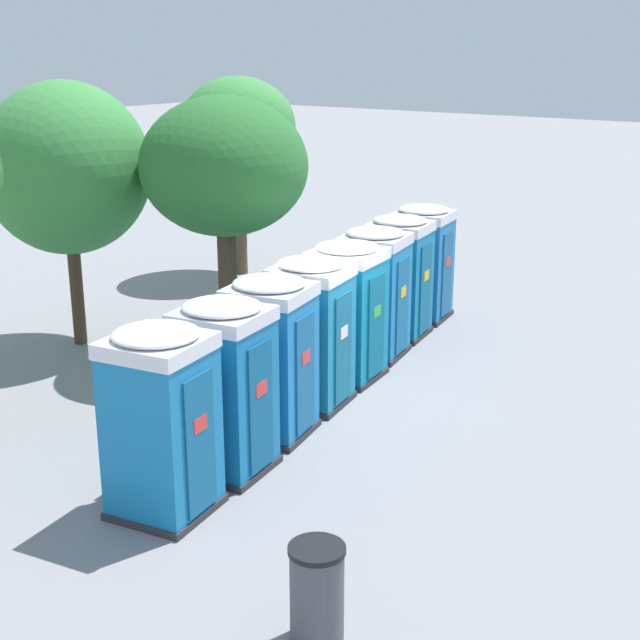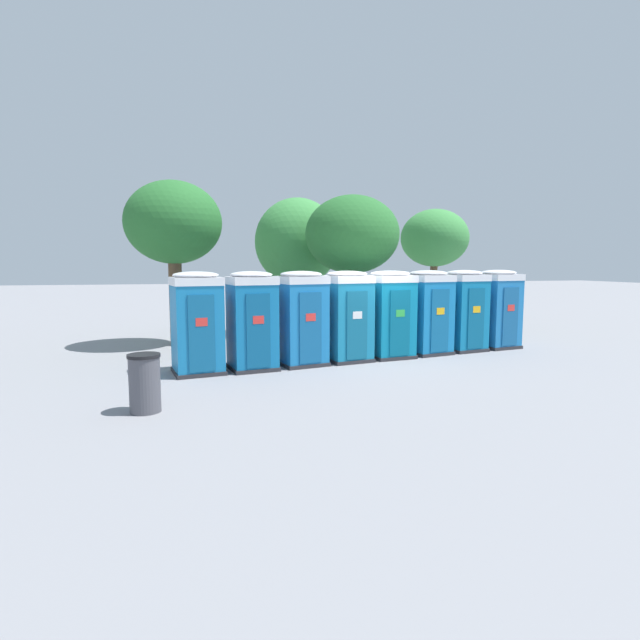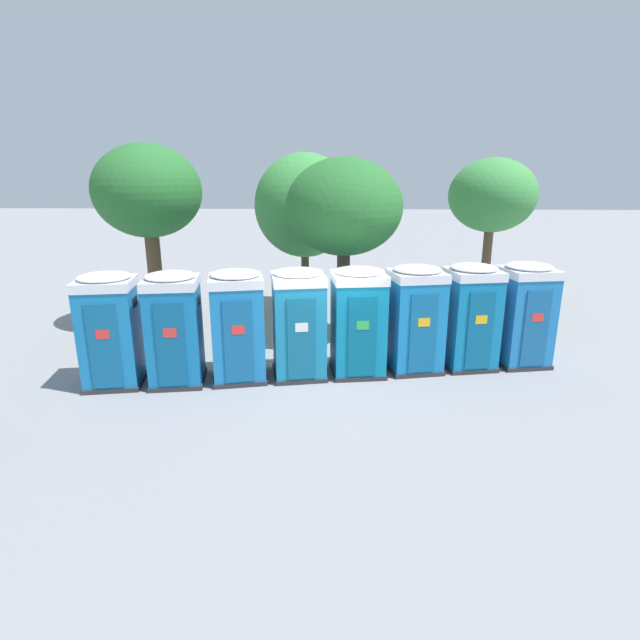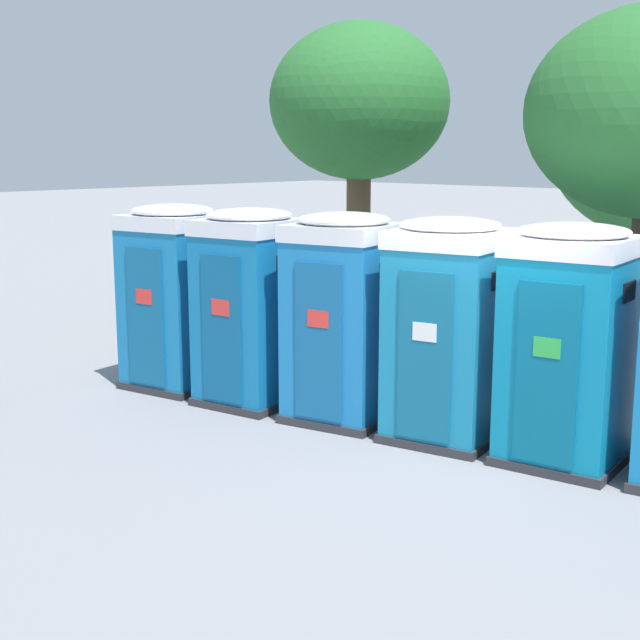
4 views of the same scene
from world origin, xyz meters
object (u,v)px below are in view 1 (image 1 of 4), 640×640
object	(u,v)px
portapotty_3	(312,331)
portapotty_5	(374,292)
street_tree_3	(224,168)
portapotty_4	(347,310)
portapotty_1	(225,386)
street_tree_0	(67,169)
trash_can	(317,593)
portapotty_2	(271,356)
portapotty_7	(422,262)
portapotty_6	(399,276)
portapotty_0	(162,421)
street_tree_2	(238,127)

from	to	relation	value
portapotty_3	portapotty_5	xyz separation A→B (m)	(2.71, 0.52, -0.00)
street_tree_3	portapotty_4	bearing A→B (deg)	-82.17
portapotty_1	street_tree_0	size ratio (longest dim) A/B	0.48
street_tree_3	trash_can	xyz separation A→B (m)	(-6.05, -6.66, -3.13)
trash_can	portapotty_1	bearing A→B (deg)	55.18
portapotty_2	portapotty_5	xyz separation A→B (m)	(4.08, 0.76, -0.00)
portapotty_4	portapotty_7	xyz separation A→B (m)	(4.07, 0.81, 0.00)
portapotty_1	portapotty_6	world-z (taller)	same
portapotty_3	portapotty_5	distance (m)	2.76
portapotty_6	trash_can	size ratio (longest dim) A/B	2.35
portapotty_3	trash_can	world-z (taller)	portapotty_3
portapotty_4	street_tree_3	bearing A→B (deg)	97.83
portapotty_6	portapotty_7	xyz separation A→B (m)	(1.36, 0.24, 0.00)
portapotty_0	portapotty_5	xyz separation A→B (m)	(6.80, 1.20, -0.00)
portapotty_7	portapotty_4	bearing A→B (deg)	-168.72
portapotty_3	portapotty_6	world-z (taller)	same
portapotty_0	street_tree_2	world-z (taller)	street_tree_2
portapotty_7	street_tree_2	xyz separation A→B (m)	(0.66, 5.91, 2.55)
street_tree_3	portapotty_0	bearing A→B (deg)	-145.72
portapotty_3	portapotty_4	distance (m)	1.38
trash_can	portapotty_0	bearing A→B (deg)	73.38
portapotty_2	portapotty_6	xyz separation A→B (m)	(5.43, 1.03, 0.00)
portapotty_0	street_tree_3	xyz separation A→B (m)	(5.10, 3.48, 2.40)
portapotty_0	street_tree_3	distance (m)	6.62
portapotty_2	portapotty_5	bearing A→B (deg)	10.57
portapotty_5	street_tree_3	bearing A→B (deg)	126.84
portapotty_2	portapotty_7	world-z (taller)	same
street_tree_0	street_tree_3	distance (m)	3.22
portapotty_1	street_tree_2	distance (m)	11.82
portapotty_2	street_tree_3	size ratio (longest dim) A/B	0.51
street_tree_0	portapotty_5	bearing A→B (deg)	-60.18
portapotty_4	portapotty_7	bearing A→B (deg)	11.28
street_tree_3	portapotty_1	bearing A→B (deg)	-138.32
portapotty_6	trash_can	bearing A→B (deg)	-152.93
portapotty_6	street_tree_3	bearing A→B (deg)	146.78
portapotty_5	portapotty_4	bearing A→B (deg)	-167.62
portapotty_4	trash_can	size ratio (longest dim) A/B	2.35
portapotty_5	trash_can	xyz separation A→B (m)	(-7.76, -4.38, -0.74)
portapotty_6	street_tree_3	size ratio (longest dim) A/B	0.51
portapotty_0	portapotty_1	xyz separation A→B (m)	(1.38, 0.16, 0.00)
portapotty_0	street_tree_3	bearing A→B (deg)	34.28
street_tree_0	portapotty_7	bearing A→B (deg)	-39.51
portapotty_0	portapotty_6	world-z (taller)	same
portapotty_1	portapotty_4	bearing A→B (deg)	10.34
portapotty_6	street_tree_2	size ratio (longest dim) A/B	0.50
portapotty_2	portapotty_3	world-z (taller)	same
portapotty_7	portapotty_5	bearing A→B (deg)	-169.27
portapotty_1	portapotty_3	xyz separation A→B (m)	(2.71, 0.52, -0.00)
portapotty_0	portapotty_4	world-z (taller)	same
portapotty_1	portapotty_2	world-z (taller)	same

